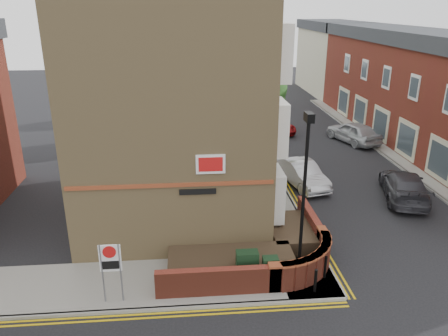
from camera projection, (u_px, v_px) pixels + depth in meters
ground at (261, 305)px, 14.98m from camera, size 120.00×120.00×0.00m
pavement_corner at (160, 283)px, 16.07m from camera, size 13.00×3.00×0.12m
pavement_main at (251, 153)px, 30.05m from camera, size 2.00×32.00×0.12m
pavement_far at (426, 163)px, 28.16m from camera, size 4.00×40.00×0.12m
kerb_side at (158, 309)px, 14.67m from camera, size 13.00×0.15×0.12m
kerb_main_near at (265, 153)px, 30.13m from camera, size 0.15×32.00×0.12m
kerb_main_far at (396, 164)px, 28.00m from camera, size 0.15×40.00×0.12m
yellow_lines_side at (158, 315)px, 14.46m from camera, size 13.00×0.28×0.01m
yellow_lines_main at (268, 154)px, 30.17m from camera, size 0.28×32.00×0.01m
corner_building at (174, 85)px, 20.03m from camera, size 8.95×10.40×13.60m
garden_wall at (250, 264)px, 17.32m from camera, size 6.80×6.00×1.20m
lamppost at (303, 200)px, 15.06m from camera, size 0.25×0.50×6.30m
utility_cabinet_large at (247, 266)px, 15.92m from camera, size 0.80×0.45×1.20m
utility_cabinet_small at (270, 271)px, 15.72m from camera, size 0.55×0.40×1.10m
bollard_near at (315, 281)px, 15.32m from camera, size 0.11×0.11×0.90m
bollard_far at (325, 267)px, 16.12m from camera, size 0.11×0.11×0.90m
zone_sign at (111, 263)px, 14.46m from camera, size 0.72×0.07×2.20m
far_terrace at (426, 90)px, 30.62m from camera, size 5.40×30.40×8.00m
far_terrace_cream at (331, 57)px, 50.20m from camera, size 5.40×12.40×8.00m
tree_near at (257, 91)px, 26.60m from camera, size 3.64×3.65×6.70m
tree_mid at (241, 66)px, 33.89m from camera, size 4.03×4.03×7.42m
tree_far at (230, 58)px, 41.45m from camera, size 3.81×3.81×7.00m
traffic_light_assembly at (241, 90)px, 37.52m from camera, size 0.20×0.16×4.20m
silver_car_near at (302, 174)px, 24.67m from camera, size 2.40×4.45×1.39m
red_car_main at (276, 125)px, 35.12m from camera, size 2.84×4.62×1.20m
grey_car_far at (404, 185)px, 22.99m from camera, size 3.38×5.40×1.46m
silver_car_far at (353, 132)px, 32.40m from camera, size 3.28×5.01×1.59m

